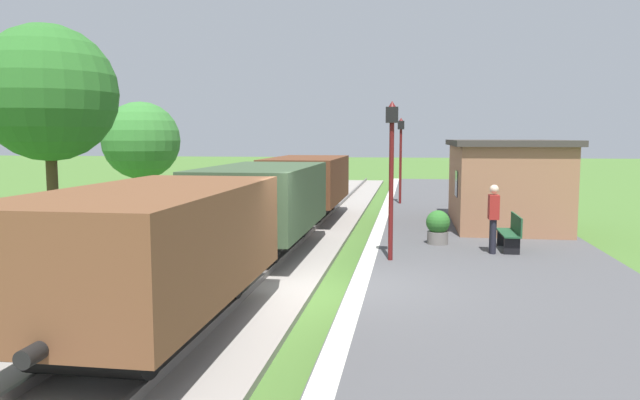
# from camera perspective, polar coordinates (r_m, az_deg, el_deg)

# --- Properties ---
(ground_plane) EXTENTS (160.00, 160.00, 0.00)m
(ground_plane) POSITION_cam_1_polar(r_m,az_deg,el_deg) (11.81, 1.74, -9.30)
(ground_plane) COLOR #47702D
(platform_slab) EXTENTS (6.00, 60.00, 0.25)m
(platform_slab) POSITION_cam_1_polar(r_m,az_deg,el_deg) (11.84, 17.50, -8.91)
(platform_slab) COLOR #4C4C4F
(platform_slab) RESTS_ON ground
(platform_edge_stripe) EXTENTS (0.36, 60.00, 0.01)m
(platform_edge_stripe) POSITION_cam_1_polar(r_m,az_deg,el_deg) (11.71, 3.71, -8.16)
(platform_edge_stripe) COLOR silver
(platform_edge_stripe) RESTS_ON platform_slab
(track_ballast) EXTENTS (3.80, 60.00, 0.12)m
(track_ballast) POSITION_cam_1_polar(r_m,az_deg,el_deg) (12.31, -9.54, -8.46)
(track_ballast) COLOR gray
(track_ballast) RESTS_ON ground
(rail_near) EXTENTS (0.07, 60.00, 0.14)m
(rail_near) POSITION_cam_1_polar(r_m,az_deg,el_deg) (12.07, -6.27, -8.06)
(rail_near) COLOR slate
(rail_near) RESTS_ON track_ballast
(rail_far) EXTENTS (0.07, 60.00, 0.14)m
(rail_far) POSITION_cam_1_polar(r_m,az_deg,el_deg) (12.52, -12.71, -7.66)
(rail_far) COLOR slate
(rail_far) RESTS_ON track_ballast
(freight_train) EXTENTS (2.50, 19.40, 2.12)m
(freight_train) POSITION_cam_1_polar(r_m,az_deg,el_deg) (15.42, -5.51, -0.41)
(freight_train) COLOR brown
(freight_train) RESTS_ON rail_near
(station_hut) EXTENTS (3.50, 5.80, 2.78)m
(station_hut) POSITION_cam_1_polar(r_m,az_deg,el_deg) (20.33, 17.25, 1.63)
(station_hut) COLOR #9E6B4C
(station_hut) RESTS_ON platform_slab
(bench_near_hut) EXTENTS (0.42, 1.50, 0.91)m
(bench_near_hut) POSITION_cam_1_polar(r_m,az_deg,el_deg) (15.93, 17.86, -2.92)
(bench_near_hut) COLOR #1E4C2D
(bench_near_hut) RESTS_ON platform_slab
(person_waiting) EXTENTS (0.24, 0.38, 1.71)m
(person_waiting) POSITION_cam_1_polar(r_m,az_deg,el_deg) (15.29, 16.28, -1.49)
(person_waiting) COLOR black
(person_waiting) RESTS_ON platform_slab
(potted_planter) EXTENTS (0.64, 0.64, 0.92)m
(potted_planter) POSITION_cam_1_polar(r_m,az_deg,el_deg) (16.33, 11.23, -2.52)
(potted_planter) COLOR slate
(potted_planter) RESTS_ON platform_slab
(lamp_post_near) EXTENTS (0.28, 0.28, 3.70)m
(lamp_post_near) POSITION_cam_1_polar(r_m,az_deg,el_deg) (13.84, 6.88, 4.67)
(lamp_post_near) COLOR #591414
(lamp_post_near) RESTS_ON platform_slab
(lamp_post_far) EXTENTS (0.28, 0.28, 3.70)m
(lamp_post_far) POSITION_cam_1_polar(r_m,az_deg,el_deg) (25.90, 7.75, 5.29)
(lamp_post_far) COLOR #591414
(lamp_post_far) RESTS_ON platform_slab
(tree_trackside_mid) EXTENTS (3.45, 3.45, 5.95)m
(tree_trackside_mid) POSITION_cam_1_polar(r_m,az_deg,el_deg) (16.73, -24.61, 9.25)
(tree_trackside_mid) COLOR #4C3823
(tree_trackside_mid) RESTS_ON ground
(tree_trackside_far) EXTENTS (2.95, 2.95, 4.47)m
(tree_trackside_far) POSITION_cam_1_polar(r_m,az_deg,el_deg) (23.84, -16.76, 5.46)
(tree_trackside_far) COLOR #4C3823
(tree_trackside_far) RESTS_ON ground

